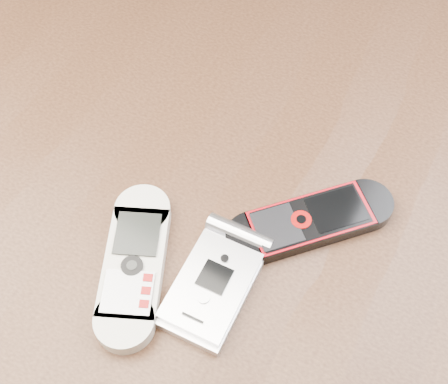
{
  "coord_description": "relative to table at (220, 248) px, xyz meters",
  "views": [
    {
      "loc": [
        0.14,
        -0.27,
        1.24
      ],
      "look_at": [
        0.01,
        0.0,
        0.76
      ],
      "focal_mm": 50.0,
      "sensor_mm": 36.0,
      "label": 1
    }
  ],
  "objects": [
    {
      "name": "table",
      "position": [
        0.0,
        0.0,
        0.0
      ],
      "size": [
        1.2,
        0.8,
        0.75
      ],
      "color": "black",
      "rests_on": "ground"
    },
    {
      "name": "nokia_white",
      "position": [
        -0.03,
        -0.1,
        0.11
      ],
      "size": [
        0.1,
        0.16,
        0.02
      ],
      "primitive_type": "cube",
      "rotation": [
        0.0,
        0.0,
        0.39
      ],
      "color": "silver",
      "rests_on": "table"
    },
    {
      "name": "nokia_black_red",
      "position": [
        0.09,
        0.01,
        0.11
      ],
      "size": [
        0.14,
        0.14,
        0.02
      ],
      "primitive_type": "cube",
      "rotation": [
        0.0,
        0.0,
        -0.78
      ],
      "color": "black",
      "rests_on": "table"
    },
    {
      "name": "motorola_razr",
      "position": [
        0.04,
        -0.08,
        0.11
      ],
      "size": [
        0.06,
        0.12,
        0.02
      ],
      "primitive_type": "cube",
      "rotation": [
        0.0,
        0.0,
        0.01
      ],
      "color": "silver",
      "rests_on": "table"
    }
  ]
}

